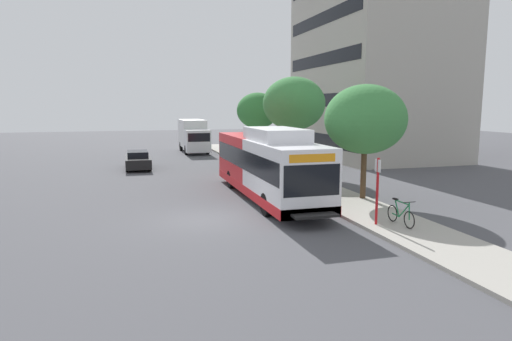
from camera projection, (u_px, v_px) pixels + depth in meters
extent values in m
plane|color=#4C4C51|center=(183.00, 186.00, 26.17)|extent=(120.00, 120.00, 0.00)
cube|color=#A8A399|center=(307.00, 185.00, 26.19)|extent=(3.00, 56.00, 0.14)
cube|color=white|center=(286.00, 174.00, 19.94)|extent=(2.54, 5.80, 2.73)
cube|color=red|center=(251.00, 159.00, 25.45)|extent=(2.54, 5.80, 2.73)
cube|color=red|center=(267.00, 188.00, 22.86)|extent=(2.57, 11.60, 0.44)
cube|color=black|center=(267.00, 158.00, 22.64)|extent=(2.58, 11.25, 0.96)
cube|color=black|center=(312.00, 180.00, 17.20)|extent=(2.34, 0.10, 1.24)
cube|color=orange|center=(312.00, 158.00, 17.06)|extent=(1.90, 0.08, 0.32)
cube|color=white|center=(276.00, 135.00, 21.07)|extent=(2.16, 4.06, 0.60)
cube|color=black|center=(315.00, 216.00, 17.02)|extent=(1.78, 0.60, 0.10)
cylinder|color=black|center=(267.00, 205.00, 19.14)|extent=(0.30, 1.00, 1.00)
cylinder|color=black|center=(315.00, 201.00, 19.76)|extent=(0.30, 1.00, 1.00)
cylinder|color=black|center=(231.00, 179.00, 25.58)|extent=(0.30, 1.00, 1.00)
cylinder|color=black|center=(268.00, 178.00, 26.21)|extent=(0.30, 1.00, 1.00)
cylinder|color=red|center=(377.00, 191.00, 17.15)|extent=(0.10, 0.10, 2.60)
cube|color=white|center=(378.00, 166.00, 17.00)|extent=(0.04, 0.36, 0.48)
torus|color=black|center=(409.00, 220.00, 16.67)|extent=(0.04, 0.66, 0.66)
torus|color=black|center=(392.00, 213.00, 17.72)|extent=(0.04, 0.66, 0.66)
cylinder|color=#19723F|center=(404.00, 211.00, 16.97)|extent=(0.05, 0.64, 0.64)
cylinder|color=#19723F|center=(397.00, 208.00, 17.40)|extent=(0.05, 0.34, 0.62)
cylinder|color=#19723F|center=(402.00, 202.00, 17.07)|extent=(0.05, 0.90, 0.05)
cylinder|color=#19723F|center=(396.00, 215.00, 17.51)|extent=(0.05, 0.45, 0.08)
cylinder|color=#19723F|center=(409.00, 211.00, 16.65)|extent=(0.05, 0.10, 0.67)
cylinder|color=black|center=(409.00, 202.00, 16.62)|extent=(0.52, 0.03, 0.03)
cube|color=black|center=(395.00, 199.00, 17.49)|extent=(0.12, 0.24, 0.06)
cylinder|color=#4C3823|center=(363.00, 174.00, 22.06)|extent=(0.28, 0.28, 2.42)
ellipsoid|color=#3D8442|center=(365.00, 119.00, 21.67)|extent=(3.97, 3.97, 3.38)
cylinder|color=#4C3823|center=(293.00, 149.00, 30.95)|extent=(0.28, 0.28, 3.09)
ellipsoid|color=#3D8442|center=(294.00, 104.00, 30.49)|extent=(4.27, 4.27, 3.63)
cylinder|color=#4C3823|center=(258.00, 142.00, 38.94)|extent=(0.28, 0.28, 2.75)
ellipsoid|color=#337A38|center=(258.00, 111.00, 38.54)|extent=(3.64, 3.64, 3.09)
cube|color=black|center=(138.00, 162.00, 33.26)|extent=(1.80, 4.50, 0.70)
cube|color=black|center=(138.00, 155.00, 33.29)|extent=(1.48, 2.34, 0.56)
cylinder|color=black|center=(127.00, 167.00, 31.79)|extent=(0.20, 0.64, 0.64)
cylinder|color=black|center=(150.00, 167.00, 32.24)|extent=(0.20, 0.64, 0.64)
cylinder|color=black|center=(127.00, 163.00, 34.36)|extent=(0.20, 0.64, 0.64)
cylinder|color=black|center=(148.00, 162.00, 34.80)|extent=(0.20, 0.64, 0.64)
cube|color=silver|center=(198.00, 141.00, 42.36)|extent=(2.30, 2.00, 2.10)
cube|color=white|center=(192.00, 133.00, 45.61)|extent=(2.30, 5.00, 2.70)
cube|color=black|center=(199.00, 137.00, 41.38)|extent=(2.07, 0.08, 0.80)
cylinder|color=black|center=(186.00, 150.00, 42.63)|extent=(0.26, 0.92, 0.92)
cylinder|color=black|center=(208.00, 150.00, 43.20)|extent=(0.26, 0.92, 0.92)
cylinder|color=black|center=(181.00, 146.00, 46.56)|extent=(0.26, 0.92, 0.92)
cylinder|color=black|center=(201.00, 146.00, 47.13)|extent=(0.26, 0.92, 0.92)
cube|color=#ADA89E|center=(377.00, 2.00, 39.19)|extent=(10.35, 14.99, 27.46)
cube|color=black|center=(371.00, 138.00, 40.94)|extent=(10.41, 13.79, 1.10)
cube|color=black|center=(373.00, 100.00, 40.44)|extent=(10.41, 13.79, 1.10)
cube|color=black|center=(374.00, 62.00, 39.94)|extent=(10.41, 13.79, 1.10)
cube|color=black|center=(376.00, 22.00, 39.44)|extent=(10.41, 13.79, 1.10)
cylinder|color=#B7B7BC|center=(296.00, 112.00, 56.49)|extent=(1.10, 1.10, 7.73)
cylinder|color=#B7B7BC|center=(297.00, 49.00, 55.36)|extent=(0.91, 0.91, 7.73)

